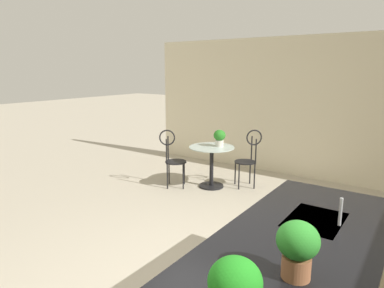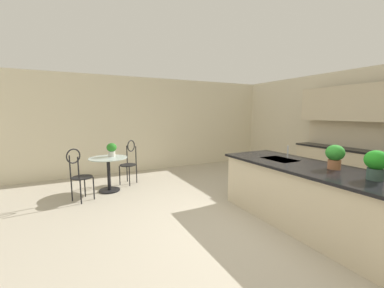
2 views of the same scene
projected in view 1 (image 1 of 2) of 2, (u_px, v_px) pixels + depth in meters
name	position (u px, v px, depth m)	size (l,w,h in m)	color
wall_left_window	(332.00, 110.00, 6.31)	(0.12, 7.80, 2.70)	beige
bistro_table	(212.00, 163.00, 6.14)	(0.80, 0.80, 0.74)	black
chair_near_window	(248.00, 156.00, 6.13)	(0.54, 0.54, 1.04)	black
chair_by_island	(173.00, 156.00, 6.13)	(0.52, 0.52, 1.04)	black
sink_faucet	(340.00, 212.00, 2.59)	(0.02, 0.02, 0.22)	#B2B5BA
potted_plant_on_table	(220.00, 137.00, 6.07)	(0.21, 0.21, 0.30)	beige
potted_plant_counter_near	(298.00, 246.00, 1.92)	(0.24, 0.24, 0.34)	#9E603D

